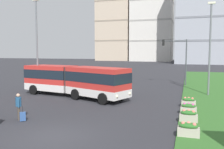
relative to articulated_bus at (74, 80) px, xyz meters
The scene contains 14 objects.
ground_plane 11.41m from the articulated_bus, 69.06° to the right, with size 260.00×260.00×0.00m, color #2D2D33.
articulated_bus is the anchor object (origin of this frame).
pedestrian_crossing 8.52m from the articulated_bus, 88.57° to the right, with size 0.42×0.46×1.74m.
rolling_suitcase 8.82m from the articulated_bus, 85.64° to the right, with size 0.43×0.42×0.97m.
flower_planter_0 13.81m from the articulated_bus, 38.42° to the right, with size 1.10×0.56×0.74m.
flower_planter_1 12.28m from the articulated_bus, 28.11° to the right, with size 1.10×0.56×0.74m.
flower_planter_2 11.45m from the articulated_bus, 18.80° to the right, with size 1.10×0.56×0.74m.
flower_planter_3 10.93m from the articulated_bus, ahead, with size 1.10×0.56×0.74m.
traffic_light_far_right 14.97m from the articulated_bus, 50.84° to the left, with size 3.34×0.28×6.05m.
streetlight_left 5.83m from the articulated_bus, behind, with size 0.70×0.28×9.86m.
streetlight_median 13.94m from the articulated_bus, 20.17° to the left, with size 0.70×0.28×9.31m.
apartment_tower_west 104.36m from the articulated_bus, 104.62° to the left, with size 17.31×15.02×38.86m.
apartment_tower_westcentre 99.96m from the articulated_bus, 93.85° to the left, with size 19.18×18.83×37.12m.
apartment_tower_centre 81.40m from the articulated_bus, 78.65° to the left, with size 19.87×18.68×40.53m.
Camera 1 is at (6.64, -10.77, 4.42)m, focal length 38.61 mm.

